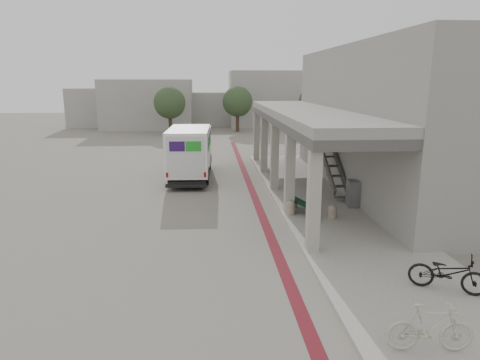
{
  "coord_description": "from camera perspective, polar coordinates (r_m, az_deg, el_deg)",
  "views": [
    {
      "loc": [
        -1.11,
        -16.05,
        5.36
      ],
      "look_at": [
        0.07,
        0.07,
        1.6
      ],
      "focal_mm": 32.0,
      "sensor_mm": 36.0,
      "label": 1
    }
  ],
  "objects": [
    {
      "name": "bike_lane_stripe",
      "position": [
        18.94,
        2.38,
        -3.33
      ],
      "size": [
        0.35,
        40.0,
        0.01
      ],
      "primitive_type": "cube",
      "color": "maroon",
      "rests_on": "ground"
    },
    {
      "name": "distant_backdrop",
      "position": [
        52.03,
        -6.19,
        10.1
      ],
      "size": [
        28.0,
        10.0,
        6.5
      ],
      "color": "gray",
      "rests_on": "ground"
    },
    {
      "name": "bench",
      "position": [
        17.48,
        8.26,
        -3.4
      ],
      "size": [
        0.92,
        1.94,
        0.45
      ],
      "rotation": [
        0.0,
        0.0,
        0.28
      ],
      "color": "slate",
      "rests_on": "sidewalk"
    },
    {
      "name": "tree_left",
      "position": [
        44.27,
        -9.37,
        10.11
      ],
      "size": [
        3.2,
        3.2,
        4.8
      ],
      "color": "#38281C",
      "rests_on": "ground"
    },
    {
      "name": "bollard_far",
      "position": [
        17.1,
        12.22,
        -4.12
      ],
      "size": [
        0.35,
        0.35,
        0.53
      ],
      "color": "gray",
      "rests_on": "sidewalk"
    },
    {
      "name": "tree_right",
      "position": [
        46.45,
        9.81,
        10.22
      ],
      "size": [
        3.2,
        3.2,
        4.8
      ],
      "color": "#38281C",
      "rests_on": "ground"
    },
    {
      "name": "transit_building",
      "position": [
        22.12,
        17.02,
        7.45
      ],
      "size": [
        7.6,
        17.0,
        7.0
      ],
      "color": "gray",
      "rests_on": "ground"
    },
    {
      "name": "bicycle_cream",
      "position": [
        9.62,
        24.02,
        -17.55
      ],
      "size": [
        1.76,
        0.66,
        1.03
      ],
      "primitive_type": "imported",
      "rotation": [
        0.0,
        0.0,
        1.47
      ],
      "color": "#B9B5A2",
      "rests_on": "sidewalk"
    },
    {
      "name": "fedex_truck",
      "position": [
        24.15,
        -6.63,
        3.89
      ],
      "size": [
        2.34,
        6.81,
        2.88
      ],
      "rotation": [
        0.0,
        0.0,
        -0.04
      ],
      "color": "black",
      "rests_on": "ground"
    },
    {
      "name": "utility_cabinet",
      "position": [
        18.84,
        14.89,
        -1.74
      ],
      "size": [
        0.55,
        0.7,
        1.12
      ],
      "primitive_type": "cube",
      "rotation": [
        0.0,
        0.0,
        -0.06
      ],
      "color": "slate",
      "rests_on": "sidewalk"
    },
    {
      "name": "ground",
      "position": [
        16.96,
        -0.22,
        -5.33
      ],
      "size": [
        120.0,
        120.0,
        0.0
      ],
      "primitive_type": "plane",
      "color": "slate",
      "rests_on": "ground"
    },
    {
      "name": "tree_mid",
      "position": [
        46.2,
        -0.33,
        10.4
      ],
      "size": [
        3.2,
        3.2,
        4.8
      ],
      "color": "#38281C",
      "rests_on": "ground"
    },
    {
      "name": "sidewalk",
      "position": [
        17.66,
        12.89,
        -4.71
      ],
      "size": [
        4.4,
        28.0,
        0.12
      ],
      "primitive_type": "cube",
      "color": "gray",
      "rests_on": "ground"
    },
    {
      "name": "bollard_near",
      "position": [
        17.29,
        6.7,
        -3.64
      ],
      "size": [
        0.38,
        0.38,
        0.57
      ],
      "color": "gray",
      "rests_on": "sidewalk"
    },
    {
      "name": "bicycle_black",
      "position": [
        12.28,
        25.98,
        -11.05
      ],
      "size": [
        1.96,
        1.47,
        0.99
      ],
      "primitive_type": "imported",
      "rotation": [
        0.0,
        0.0,
        1.08
      ],
      "color": "black",
      "rests_on": "sidewalk"
    }
  ]
}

